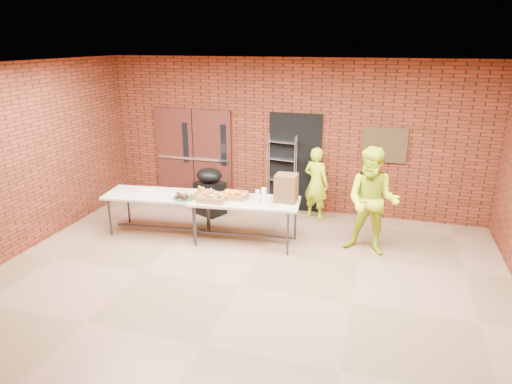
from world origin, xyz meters
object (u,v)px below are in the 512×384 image
wire_rack (281,174)px  coffee_dispenser (286,188)px  table_left (158,197)px  table_right (245,204)px  volunteer_woman (316,183)px  volunteer_man (372,201)px  covered_grill (210,191)px

wire_rack → coffee_dispenser: bearing=-63.9°
table_left → table_right: 1.66m
volunteer_woman → volunteer_man: (1.16, -1.34, 0.18)m
table_right → coffee_dispenser: size_ratio=4.11×
wire_rack → covered_grill: bearing=-146.5°
table_right → coffee_dispenser: (0.72, 0.16, 0.31)m
covered_grill → volunteer_man: size_ratio=0.54×
covered_grill → volunteer_man: volunteer_man is taller
coffee_dispenser → volunteer_woman: (0.32, 1.37, -0.30)m
table_left → coffee_dispenser: 2.41m
volunteer_man → coffee_dispenser: bearing=-168.3°
wire_rack → table_left: size_ratio=0.82×
volunteer_woman → coffee_dispenser: bearing=99.9°
wire_rack → table_right: bearing=-88.5°
table_left → covered_grill: covered_grill is taller
table_right → coffee_dispenser: 0.80m
table_left → volunteer_woman: bearing=24.8°
volunteer_man → wire_rack: bearing=151.7°
volunteer_woman → table_left: bearing=54.4°
volunteer_woman → volunteer_man: 1.78m
table_right → volunteer_man: size_ratio=1.09×
coffee_dispenser → table_left: bearing=-173.5°
table_right → volunteer_woman: 1.85m
covered_grill → volunteer_woman: size_ratio=0.67×
table_left → table_right: size_ratio=1.00×
wire_rack → table_left: (-1.92, -1.86, -0.09)m
covered_grill → volunteer_woman: 2.22m
table_left → covered_grill: size_ratio=2.03×
table_left → volunteer_woman: (2.69, 1.64, 0.01)m
coffee_dispenser → volunteer_man: size_ratio=0.26×
volunteer_woman → covered_grill: bearing=33.2°
coffee_dispenser → covered_grill: (-1.85, 0.98, -0.55)m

